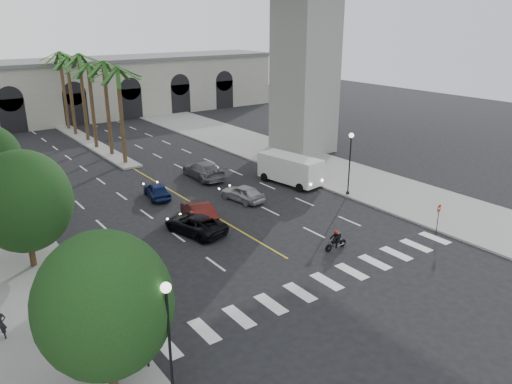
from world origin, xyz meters
The scene contains 27 objects.
ground centered at (0.00, 0.00, 0.00)m, with size 140.00×140.00×0.00m, color black.
sidewalk_right centered at (15.00, 15.00, 0.07)m, with size 8.00×100.00×0.15m, color gray.
median centered at (0.00, 38.00, 0.10)m, with size 2.00×24.00×0.20m, color gray.
pier_building centered at (0.00, 55.00, 4.27)m, with size 71.00×10.50×8.50m.
palm_a centered at (0.00, 28.00, 9.10)m, with size 3.20×3.20×10.30m.
palm_b centered at (0.10, 32.00, 9.37)m, with size 3.20×3.20×10.60m.
palm_c centered at (-0.20, 36.00, 8.91)m, with size 3.20×3.20×10.10m.
palm_d centered at (0.15, 40.00, 9.65)m, with size 3.20×3.20×10.90m.
palm_e centered at (-0.10, 44.00, 9.19)m, with size 3.20×3.20×10.40m.
palm_f centered at (0.20, 48.00, 9.46)m, with size 3.20×3.20×10.70m.
street_tree_near centered at (-13.00, -3.00, 4.02)m, with size 5.20×5.20×6.89m.
street_tree_mid centered at (-13.00, 10.00, 4.21)m, with size 5.44×5.44×7.21m.
lamp_post_left_near centered at (-11.40, -5.00, 3.22)m, with size 0.40×0.40×5.35m.
lamp_post_left_far centered at (-11.40, 16.00, 3.22)m, with size 0.40×0.40×5.35m.
lamp_post_right centered at (11.40, 8.00, 3.22)m, with size 0.40×0.40×5.35m.
traffic_signal_near centered at (-11.30, -2.50, 2.51)m, with size 0.25×0.18×3.65m.
traffic_signal_far centered at (-11.30, 1.50, 2.51)m, with size 0.25×0.18×3.65m.
motorcycle_rider centered at (3.39, 1.22, 0.59)m, with size 1.82×0.49×1.31m.
car_a centered at (3.58, 12.12, 0.68)m, with size 1.60×3.99×1.36m, color #9E9FA3.
car_b centered at (-1.50, 10.34, 0.75)m, with size 1.59×4.57×1.51m, color #44100D.
car_c centered at (-2.70, 8.75, 0.66)m, with size 2.20×4.78×1.33m, color black.
car_d centered at (4.06, 19.22, 0.80)m, with size 2.25×5.54×1.61m, color slate.
car_e centered at (-1.75, 16.83, 0.66)m, with size 1.57×3.89×1.33m, color #0F1C49.
cargo_van centered at (9.51, 13.25, 1.42)m, with size 3.16×6.24×2.54m.
pedestrian_a centered at (-15.95, 3.22, 0.95)m, with size 0.58×0.38×1.60m, color black.
pedestrian_b centered at (-14.13, 2.21, 0.92)m, with size 0.75×0.58×1.54m, color black.
do_not_enter_sign centered at (10.50, -1.22, 1.63)m, with size 0.55×0.12×2.24m.
Camera 1 is at (-17.86, -19.34, 14.12)m, focal length 35.00 mm.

